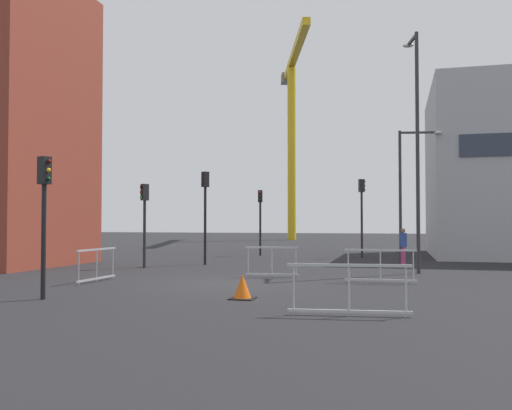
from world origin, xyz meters
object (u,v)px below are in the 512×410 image
(construction_crane, at_px, (292,113))
(traffic_light_median, at_px, (260,211))
(traffic_light_far, at_px, (144,211))
(traffic_cone_striped, at_px, (242,288))
(traffic_light_island, at_px, (362,205))
(traffic_light_crosswalk, at_px, (44,202))
(streetlamp_tall, at_px, (416,136))
(pedestrian_walking, at_px, (403,243))
(traffic_light_near, at_px, (205,203))
(streetlamp_short, at_px, (406,182))

(construction_crane, xyz_separation_m, traffic_light_median, (3.16, -27.46, -11.18))
(traffic_light_far, distance_m, traffic_cone_striped, 10.72)
(traffic_light_island, distance_m, traffic_light_crosswalk, 19.81)
(traffic_cone_striped, bearing_deg, construction_crane, 98.87)
(traffic_light_median, bearing_deg, traffic_light_island, -5.20)
(construction_crane, xyz_separation_m, traffic_light_far, (0.45, -37.13, -11.33))
(streetlamp_tall, relative_size, traffic_light_island, 2.15)
(traffic_light_crosswalk, relative_size, pedestrian_walking, 2.18)
(streetlamp_tall, height_order, traffic_light_island, streetlamp_tall)
(pedestrian_walking, bearing_deg, traffic_light_far, -155.73)
(traffic_light_near, bearing_deg, pedestrian_walking, 16.13)
(traffic_light_near, relative_size, traffic_cone_striped, 6.84)
(traffic_light_near, height_order, traffic_light_crosswalk, traffic_light_near)
(traffic_light_island, height_order, pedestrian_walking, traffic_light_island)
(traffic_light_crosswalk, bearing_deg, streetlamp_short, 60.49)
(streetlamp_tall, distance_m, pedestrian_walking, 6.27)
(streetlamp_short, height_order, traffic_light_far, streetlamp_short)
(traffic_light_far, height_order, traffic_cone_striped, traffic_light_far)
(traffic_cone_striped, bearing_deg, traffic_light_near, 114.17)
(traffic_cone_striped, bearing_deg, traffic_light_crosswalk, -165.00)
(construction_crane, height_order, traffic_light_island, construction_crane)
(pedestrian_walking, bearing_deg, traffic_light_median, 148.72)
(streetlamp_short, xyz_separation_m, traffic_light_far, (-10.89, -6.66, -1.50))
(traffic_light_crosswalk, xyz_separation_m, traffic_cone_striped, (4.85, 1.30, -2.15))
(streetlamp_short, height_order, traffic_light_near, streetlamp_short)
(traffic_light_crosswalk, bearing_deg, traffic_light_island, 69.91)
(pedestrian_walking, bearing_deg, traffic_light_crosswalk, -122.01)
(traffic_light_near, height_order, traffic_light_median, traffic_light_near)
(traffic_light_island, xyz_separation_m, traffic_cone_striped, (-1.95, -17.30, -2.58))
(traffic_light_island, bearing_deg, pedestrian_walking, -63.80)
(streetlamp_tall, height_order, traffic_light_far, streetlamp_tall)
(streetlamp_short, distance_m, traffic_cone_striped, 15.84)
(streetlamp_short, xyz_separation_m, pedestrian_walking, (-0.20, -1.84, -2.96))
(traffic_light_island, height_order, traffic_cone_striped, traffic_light_island)
(streetlamp_short, xyz_separation_m, traffic_light_island, (-2.32, 2.48, -1.06))
(traffic_light_near, distance_m, pedestrian_walking, 9.32)
(construction_crane, bearing_deg, traffic_cone_striped, -81.13)
(construction_crane, relative_size, streetlamp_tall, 2.15)
(traffic_light_island, relative_size, traffic_light_far, 1.20)
(traffic_light_near, bearing_deg, streetlamp_short, 26.01)
(streetlamp_tall, bearing_deg, traffic_light_crosswalk, -134.06)
(construction_crane, xyz_separation_m, traffic_light_crosswalk, (2.22, -46.59, -11.31))
(traffic_light_median, bearing_deg, traffic_light_crosswalk, -92.81)
(traffic_light_far, bearing_deg, traffic_light_near, 49.82)
(streetlamp_short, distance_m, traffic_light_near, 10.03)
(pedestrian_walking, height_order, traffic_cone_striped, pedestrian_walking)
(construction_crane, bearing_deg, streetlamp_short, -69.58)
(traffic_light_near, xyz_separation_m, traffic_light_island, (6.64, 6.85, 0.03))
(traffic_light_far, xyz_separation_m, pedestrian_walking, (10.70, 4.82, -1.46))
(traffic_light_near, bearing_deg, traffic_light_island, 45.90)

